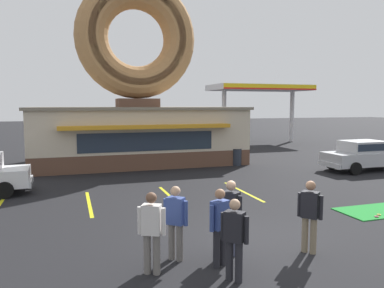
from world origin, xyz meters
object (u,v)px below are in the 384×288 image
(pedestrian_leather_jacket_man, at_px, (310,213))
(pedestrian_beanie_man, at_px, (220,223))
(pedestrian_clipboard_woman, at_px, (176,219))
(pedestrian_crossing_woman, at_px, (152,229))
(trash_bin, at_px, (237,157))
(car_silver, at_px, (364,154))
(pedestrian_blue_sweater_man, at_px, (234,236))
(pedestrian_hooded_kid, at_px, (231,213))

(pedestrian_leather_jacket_man, height_order, pedestrian_beanie_man, pedestrian_leather_jacket_man)
(pedestrian_clipboard_woman, distance_m, pedestrian_beanie_man, 1.02)
(pedestrian_crossing_woman, height_order, trash_bin, pedestrian_crossing_woman)
(trash_bin, bearing_deg, pedestrian_beanie_man, -116.45)
(car_silver, bearing_deg, pedestrian_blue_sweater_man, -141.56)
(pedestrian_hooded_kid, xyz_separation_m, pedestrian_clipboard_woman, (-1.30, 0.09, -0.04))
(pedestrian_crossing_woman, relative_size, trash_bin, 1.76)
(pedestrian_leather_jacket_man, bearing_deg, pedestrian_beanie_man, -179.38)
(pedestrian_hooded_kid, xyz_separation_m, trash_bin, (5.64, 11.80, -0.48))
(pedestrian_hooded_kid, distance_m, pedestrian_beanie_man, 0.71)
(pedestrian_leather_jacket_man, bearing_deg, pedestrian_hooded_kid, 164.82)
(pedestrian_blue_sweater_man, distance_m, trash_bin, 14.42)
(car_silver, distance_m, pedestrian_leather_jacket_man, 12.85)
(pedestrian_hooded_kid, bearing_deg, pedestrian_beanie_man, -133.27)
(car_silver, height_order, trash_bin, car_silver)
(pedestrian_leather_jacket_man, height_order, pedestrian_crossing_woman, pedestrian_leather_jacket_man)
(car_silver, bearing_deg, pedestrian_beanie_man, -143.84)
(pedestrian_beanie_man, bearing_deg, pedestrian_clipboard_woman, 143.50)
(pedestrian_blue_sweater_man, xyz_separation_m, pedestrian_hooded_kid, (0.48, 1.26, 0.06))
(pedestrian_hooded_kid, bearing_deg, trash_bin, 64.45)
(trash_bin, bearing_deg, car_silver, -32.81)
(pedestrian_beanie_man, relative_size, pedestrian_crossing_woman, 0.99)
(pedestrian_clipboard_woman, height_order, trash_bin, pedestrian_clipboard_woman)
(pedestrian_beanie_man, bearing_deg, car_silver, 36.16)
(pedestrian_blue_sweater_man, xyz_separation_m, pedestrian_leather_jacket_man, (2.28, 0.77, 0.04))
(pedestrian_blue_sweater_man, bearing_deg, pedestrian_clipboard_woman, 121.34)
(car_silver, xyz_separation_m, pedestrian_leather_jacket_man, (-9.54, -8.61, 0.09))
(pedestrian_hooded_kid, relative_size, pedestrian_crossing_woman, 1.02)
(pedestrian_blue_sweater_man, distance_m, pedestrian_crossing_woman, 1.69)
(pedestrian_leather_jacket_man, bearing_deg, pedestrian_clipboard_woman, 169.41)
(pedestrian_hooded_kid, bearing_deg, pedestrian_crossing_woman, -167.46)
(pedestrian_beanie_man, height_order, trash_bin, pedestrian_beanie_man)
(car_silver, relative_size, pedestrian_leather_jacket_man, 2.64)
(car_silver, relative_size, pedestrian_crossing_woman, 2.65)
(pedestrian_blue_sweater_man, distance_m, pedestrian_leather_jacket_man, 2.41)
(trash_bin, bearing_deg, pedestrian_crossing_woman, -121.84)
(car_silver, xyz_separation_m, pedestrian_blue_sweater_man, (-11.82, -9.38, 0.05))
(car_silver, height_order, pedestrian_clipboard_woman, pedestrian_clipboard_woman)
(pedestrian_hooded_kid, relative_size, pedestrian_leather_jacket_man, 1.01)
(car_silver, relative_size, pedestrian_beanie_man, 2.68)
(pedestrian_crossing_woman, distance_m, trash_bin, 14.41)
(pedestrian_leather_jacket_man, bearing_deg, pedestrian_crossing_woman, 179.18)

